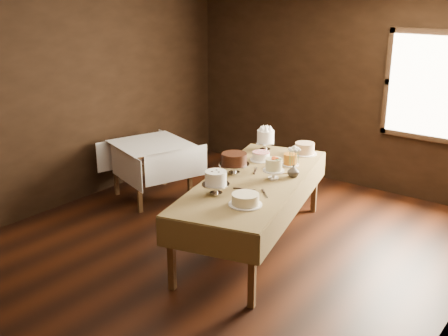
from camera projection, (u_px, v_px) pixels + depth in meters
floor at (213, 252)px, 6.13m from camera, size 5.00×6.00×0.01m
wall_back at (341, 90)px, 7.93m from camera, size 5.00×0.02×2.80m
wall_left at (64, 102)px, 7.12m from camera, size 0.02×6.00×2.80m
window at (431, 87)px, 7.07m from camera, size 1.10×0.05×1.30m
display_table at (254, 184)px, 6.07m from camera, size 1.67×2.79×0.81m
side_table at (151, 150)px, 7.48m from camera, size 1.20×1.20×0.80m
cake_meringue at (265, 141)px, 7.04m from camera, size 0.26×0.26×0.28m
cake_speckled at (305, 149)px, 6.91m from camera, size 0.34×0.34×0.15m
cake_lattice at (261, 157)px, 6.66m from camera, size 0.27×0.27×0.10m
cake_caramel at (290, 160)px, 6.49m from camera, size 0.22×0.22×0.14m
cake_chocolate at (234, 164)px, 6.18m from camera, size 0.35×0.35×0.25m
cake_flowers at (274, 170)px, 6.01m from camera, size 0.24×0.24×0.25m
cake_swirl at (216, 184)px, 5.57m from camera, size 0.31×0.31×0.26m
cake_cream at (245, 200)px, 5.32m from camera, size 0.33×0.33×0.12m
cake_server_a at (249, 189)px, 5.73m from camera, size 0.23×0.12×0.01m
cake_server_b at (266, 195)px, 5.57m from camera, size 0.19×0.19×0.01m
cake_server_c at (256, 169)px, 6.34m from camera, size 0.13×0.22×0.01m
cake_server_d at (288, 173)px, 6.21m from camera, size 0.18×0.19×0.01m
cake_server_e at (220, 184)px, 5.88m from camera, size 0.24×0.09×0.01m
flower_vase at (293, 171)px, 6.09m from camera, size 0.17×0.17×0.14m
flower_bouquet at (294, 155)px, 6.03m from camera, size 0.14×0.14×0.20m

